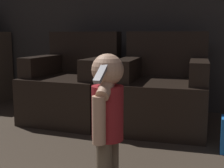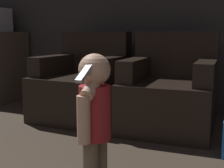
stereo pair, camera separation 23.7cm
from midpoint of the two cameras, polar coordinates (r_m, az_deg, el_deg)
name	(u,v)px [view 1 (the left image)]	position (r m, az deg, el deg)	size (l,w,h in m)	color
armchair_left	(73,88)	(3.32, -9.12, -0.69)	(0.84, 0.87, 0.91)	black
armchair_right	(163,93)	(3.00, 7.02, -1.70)	(0.86, 0.89, 0.91)	black
person_toddler	(107,113)	(1.70, -4.90, -5.39)	(0.17, 0.32, 0.79)	brown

